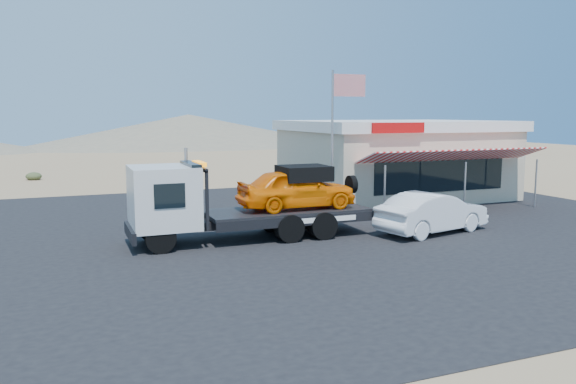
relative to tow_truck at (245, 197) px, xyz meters
name	(u,v)px	position (x,y,z in m)	size (l,w,h in m)	color
ground	(259,252)	(-0.15, -1.86, -1.46)	(120.00, 120.00, 0.00)	#9C7D58
asphalt_lot	(284,229)	(1.85, 1.14, -1.45)	(32.00, 24.00, 0.02)	black
tow_truck	(245,197)	(0.00, 0.00, 0.00)	(8.11, 2.40, 2.71)	black
white_sedan	(432,213)	(6.56, -1.49, -0.71)	(1.55, 4.44, 1.46)	silver
jerky_store	(394,158)	(10.35, 7.11, 0.53)	(10.40, 9.97, 3.90)	#C2B293
flagpole	(337,126)	(4.78, 2.64, 2.30)	(1.55, 0.10, 6.00)	#99999E
distant_hills	(23,135)	(-9.92, 53.28, 0.43)	(126.00, 48.00, 4.20)	#726B59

